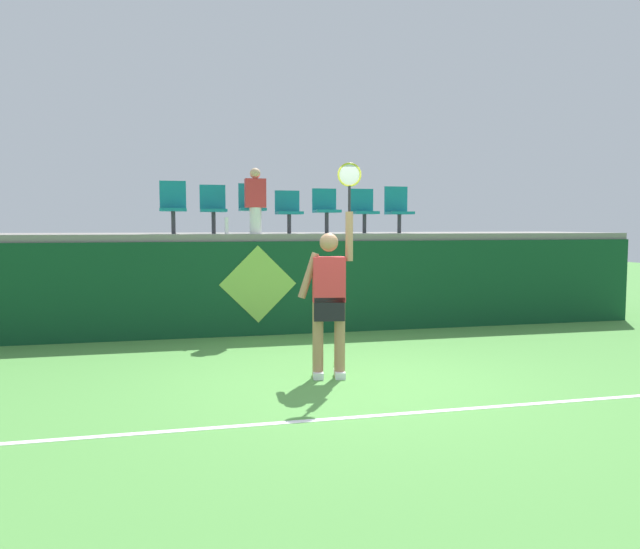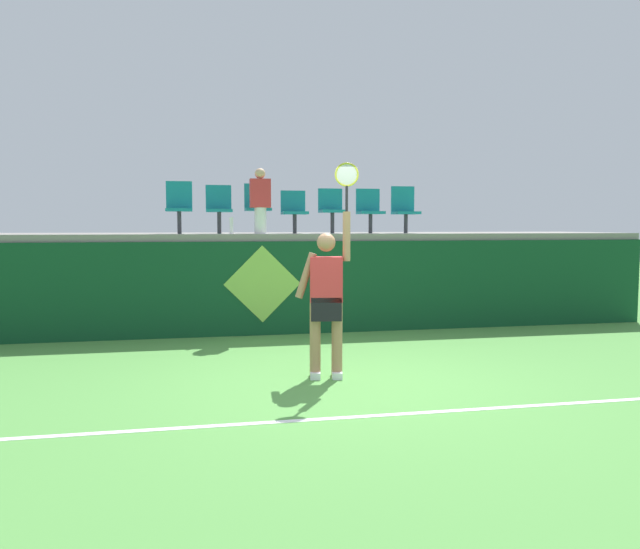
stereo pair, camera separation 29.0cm
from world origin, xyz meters
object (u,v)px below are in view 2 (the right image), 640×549
Objects in this scene: stadium_chair_1 at (219,206)px; stadium_chair_3 at (294,210)px; stadium_chair_2 at (258,205)px; spectator_0 at (260,200)px; stadium_chair_4 at (332,208)px; tennis_ball at (335,364)px; tennis_player at (327,296)px; stadium_chair_0 at (179,205)px; stadium_chair_5 at (369,209)px; stadium_chair_6 at (404,208)px; water_bottle at (231,226)px.

stadium_chair_3 is (1.31, -0.00, -0.05)m from stadium_chair_1.
stadium_chair_2 is 0.47m from spectator_0.
stadium_chair_2 is at bearing 179.80° from stadium_chair_4.
tennis_ball is 3.77m from stadium_chair_3.
stadium_chair_0 is (-1.78, 3.72, 1.18)m from tennis_player.
tennis_player is 3.03× the size of stadium_chair_1.
spectator_0 reaches higher than stadium_chair_5.
stadium_chair_2 is at bearing 179.97° from stadium_chair_5.
tennis_player is 4.20m from stadium_chair_5.
stadium_chair_3 is at bearing 35.80° from spectator_0.
stadium_chair_2 is (-0.68, 3.16, 2.13)m from tennis_ball.
stadium_chair_6 reaches higher than stadium_chair_5.
stadium_chair_5 is at bearing 13.01° from spectator_0.
tennis_player is at bearing -73.36° from stadium_chair_1.
stadium_chair_2 is (0.49, 0.53, 0.35)m from water_bottle.
spectator_0 reaches higher than stadium_chair_3.
tennis_ball is at bearing -89.33° from stadium_chair_3.
tennis_ball is at bearing -77.86° from stadium_chair_2.
stadium_chair_6 is (3.18, 0.54, 0.32)m from water_bottle.
tennis_player is 4.50m from stadium_chair_6.
stadium_chair_1 is (0.67, -0.00, -0.02)m from stadium_chair_0.
stadium_chair_1 is 0.77× the size of spectator_0.
tennis_player is 3.42m from water_bottle.
tennis_player is 3.88m from stadium_chair_3.
spectator_0 is (-0.44, 3.25, 1.26)m from tennis_player.
stadium_chair_6 is at bearing 9.62° from water_bottle.
stadium_chair_5 is at bearing 11.99° from water_bottle.
stadium_chair_0 is at bearing 115.54° from tennis_player.
tennis_ball is at bearing -75.82° from spectator_0.
stadium_chair_2 reaches higher than stadium_chair_6.
stadium_chair_0 is at bearing 147.57° from water_bottle.
stadium_chair_4 is at bearing -0.19° from stadium_chair_0.
stadium_chair_2 is 1.32m from stadium_chair_4.
tennis_ball is 0.24× the size of water_bottle.
stadium_chair_0 is 1.12× the size of stadium_chair_4.
stadium_chair_0 is 1.42m from spectator_0.
water_bottle is at bearing -154.89° from stadium_chair_3.
stadium_chair_2 reaches higher than stadium_chair_4.
stadium_chair_4 is at bearing 0.06° from stadium_chair_3.
tennis_player is at bearing -121.15° from stadium_chair_6.
stadium_chair_1 is (-1.35, 3.16, 2.11)m from tennis_ball.
stadium_chair_0 is (-0.85, 0.54, 0.36)m from water_bottle.
stadium_chair_1 is at bearing 113.09° from tennis_ball.
stadium_chair_1 is at bearing 106.64° from tennis_player.
tennis_player is 3.93m from stadium_chair_2.
stadium_chair_4 is (0.64, 3.16, 2.09)m from tennis_ball.
stadium_chair_0 is 0.67m from stadium_chair_1.
stadium_chair_2 reaches higher than stadium_chair_5.
water_bottle is 0.65m from stadium_chair_1.
stadium_chair_5 is at bearing -0.01° from stadium_chair_1.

